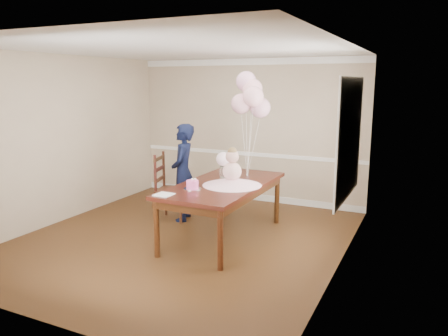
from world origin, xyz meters
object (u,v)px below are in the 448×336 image
(dining_table_top, at_px, (223,185))
(birthday_cake, at_px, (192,184))
(dining_chair_seat, at_px, (173,191))
(woman, at_px, (183,172))

(dining_table_top, height_order, birthday_cake, birthday_cake)
(birthday_cake, bearing_deg, dining_table_top, 65.19)
(birthday_cake, bearing_deg, dining_chair_seat, 134.19)
(dining_table_top, xyz_separation_m, birthday_cake, (-0.23, -0.49, 0.09))
(dining_table_top, relative_size, birthday_cake, 13.33)
(birthday_cake, relative_size, woman, 0.10)
(dining_chair_seat, height_order, woman, woman)
(birthday_cake, distance_m, woman, 1.27)
(woman, bearing_deg, dining_chair_seat, -86.62)
(birthday_cake, relative_size, dining_chair_seat, 0.34)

